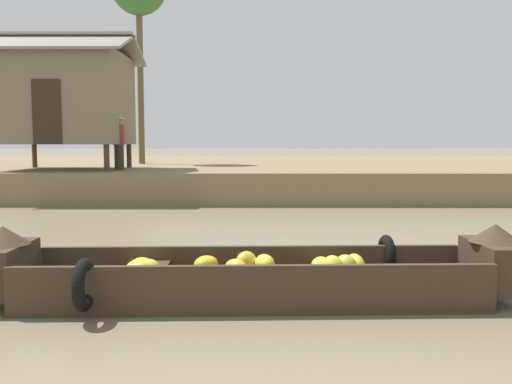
# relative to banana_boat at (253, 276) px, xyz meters

# --- Properties ---
(ground_plane) EXTENTS (300.00, 300.00, 0.00)m
(ground_plane) POSITION_rel_banana_boat_xyz_m (-0.72, 4.92, -0.28)
(ground_plane) COLOR #7A6B51
(riverbank_strip) EXTENTS (160.00, 20.00, 0.90)m
(riverbank_strip) POSITION_rel_banana_boat_xyz_m (-0.72, 18.68, 0.18)
(riverbank_strip) COLOR #7F6B4C
(riverbank_strip) RESTS_ON ground
(banana_boat) EXTENTS (5.93, 1.88, 0.84)m
(banana_boat) POSITION_rel_banana_boat_xyz_m (0.00, 0.00, 0.00)
(banana_boat) COLOR #3D2D21
(banana_boat) RESTS_ON ground
(fishing_skiff_distant) EXTENTS (3.54, 5.07, 0.85)m
(fishing_skiff_distant) POSITION_rel_banana_boat_xyz_m (7.90, 11.13, 0.00)
(fishing_skiff_distant) COLOR #473323
(fishing_skiff_distant) RESTS_ON ground
(stilt_house_left) EXTENTS (4.26, 3.56, 4.14)m
(stilt_house_left) POSITION_rel_banana_boat_xyz_m (-5.85, 10.91, 2.84)
(stilt_house_left) COLOR #4C3826
(stilt_house_left) RESTS_ON riverbank_strip
(vendor_person) EXTENTS (0.44, 0.44, 1.66)m
(vendor_person) POSITION_rel_banana_boat_xyz_m (-4.13, 10.44, 1.55)
(vendor_person) COLOR #332D28
(vendor_person) RESTS_ON riverbank_strip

